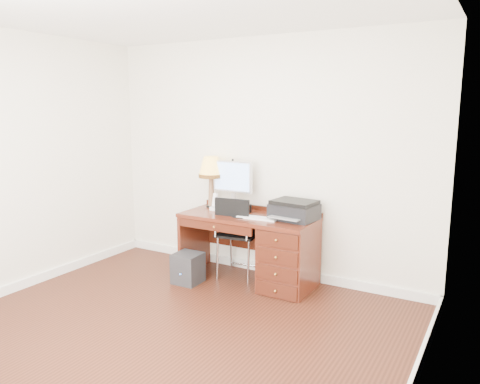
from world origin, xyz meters
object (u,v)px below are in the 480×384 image
Objects in this scene: leg_lamp at (211,170)px; equipment_box at (188,268)px; phone at (215,205)px; chair at (236,229)px; desk at (274,249)px; monitor at (233,179)px; printer at (294,210)px.

leg_lamp is 1.81× the size of equipment_box.
phone reaches higher than chair.
leg_lamp is 0.42m from phone.
equipment_box is (-0.38, -0.41, -0.41)m from chair.
monitor is at bearing 166.05° from desk.
leg_lamp reaches higher than monitor.
equipment_box is (-0.25, -0.55, -0.94)m from monitor.
desk is 1.59× the size of chair.
chair reaches higher than equipment_box.
printer is 1.35m from equipment_box.
printer reaches higher than phone.
phone is (-0.97, -0.04, -0.04)m from printer.
chair is 0.69m from equipment_box.
phone is (0.13, -0.12, -0.38)m from leg_lamp.
monitor is 0.60× the size of chair.
printer is at bearing -4.05° from leg_lamp.
printer is at bearing 10.34° from phone.
printer is at bearing -4.50° from monitor.
desk is at bearing -13.27° from monitor.
leg_lamp reaches higher than printer.
printer is at bearing 23.29° from desk.
monitor is 0.57m from chair.
chair is at bearing 45.58° from equipment_box.
equipment_box is (0.05, -0.56, -1.03)m from leg_lamp.
desk is 2.63× the size of monitor.
leg_lamp is at bearing -177.85° from printer.
phone is at bearing 177.34° from desk.
monitor is 0.95× the size of leg_lamp.
phone is (-0.17, -0.12, -0.30)m from monitor.
desk is at bearing -150.51° from printer.
printer is at bearing 23.33° from equipment_box.
phone is 0.78m from equipment_box.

